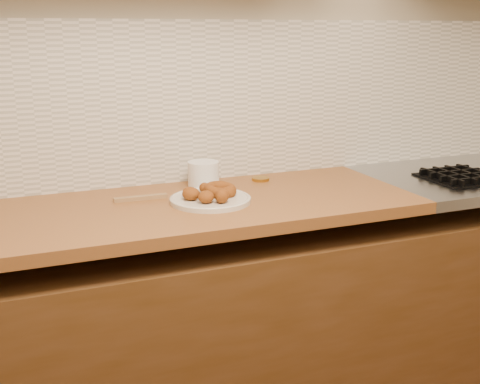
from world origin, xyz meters
The scene contains 11 objects.
wall_back centered at (0.00, 2.00, 1.35)m, with size 4.00×0.02×2.70m, color #B3A88C.
base_cabinet centered at (0.00, 1.69, 0.39)m, with size 3.60×0.60×0.77m, color brown.
butcher_block centered at (-0.65, 1.69, 0.88)m, with size 2.30×0.62×0.04m, color brown.
backsplash centered at (0.00, 1.99, 1.20)m, with size 3.60×0.02×0.60m, color silver.
donut_plate centered at (-0.21, 1.67, 0.91)m, with size 0.27×0.27×0.02m, color beige.
ring_donut centered at (-0.17, 1.68, 0.94)m, with size 0.11×0.11×0.04m, color brown.
fried_dough_chunks centered at (-0.23, 1.65, 0.94)m, with size 0.16×0.19×0.05m.
plastic_tub centered at (-0.16, 1.87, 0.95)m, with size 0.11×0.11×0.10m, color white.
tub_lid centered at (-0.15, 1.85, 0.90)m, with size 0.13×0.13×0.01m, color white.
brass_jar_lid centered at (0.07, 1.88, 0.91)m, with size 0.07×0.07×0.01m, color #AF8429.
wooden_utensil centered at (-0.42, 1.78, 0.91)m, with size 0.18×0.02×0.01m, color olive.
Camera 1 is at (-0.84, -0.18, 1.46)m, focal length 45.00 mm.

